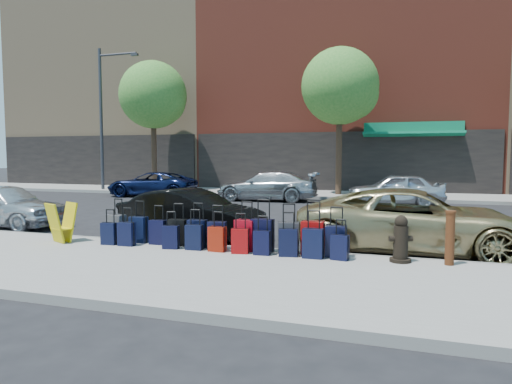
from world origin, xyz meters
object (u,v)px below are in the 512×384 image
(tree_center, at_px, (343,88))
(display_rack, at_px, (62,223))
(car_near_2, at_px, (415,221))
(car_near_1, at_px, (191,214))
(bollard, at_px, (450,237))
(fire_hydrant, at_px, (401,240))
(car_far_0, at_px, (152,184))
(car_far_1, at_px, (267,186))
(car_near_0, at_px, (3,205))
(tree_left, at_px, (155,97))
(streetlight, at_px, (104,111))
(car_far_2, at_px, (395,189))
(suitcase_front_5, at_px, (217,235))

(tree_center, xyz_separation_m, display_rack, (-4.28, -14.77, -4.83))
(tree_center, height_order, car_near_2, tree_center)
(car_near_1, bearing_deg, bollard, -97.89)
(fire_hydrant, relative_size, display_rack, 0.97)
(fire_hydrant, height_order, car_near_2, car_near_2)
(bollard, bearing_deg, car_far_0, 137.94)
(bollard, relative_size, car_far_1, 0.21)
(fire_hydrant, xyz_separation_m, car_far_1, (-6.04, 11.58, 0.14))
(car_near_1, xyz_separation_m, car_far_0, (-7.24, 10.20, 0.01))
(display_rack, relative_size, car_far_0, 0.20)
(tree_center, distance_m, car_far_0, 10.76)
(car_near_0, bearing_deg, car_near_1, -90.49)
(car_far_1, bearing_deg, tree_left, -114.10)
(car_near_2, bearing_deg, tree_left, 46.81)
(car_near_0, height_order, car_far_1, car_far_1)
(car_near_0, height_order, car_far_0, car_near_0)
(display_rack, height_order, car_far_0, car_far_0)
(streetlight, relative_size, car_far_1, 1.70)
(tree_left, relative_size, car_far_0, 1.61)
(tree_left, xyz_separation_m, car_far_1, (7.44, -2.82, -4.73))
(car_near_1, bearing_deg, display_rack, 139.48)
(bollard, distance_m, car_near_1, 6.07)
(fire_hydrant, bearing_deg, display_rack, 163.36)
(tree_center, xyz_separation_m, streetlight, (-13.44, -0.70, -0.75))
(tree_center, xyz_separation_m, car_near_2, (3.25, -12.71, -4.72))
(car_near_1, distance_m, car_far_2, 10.89)
(tree_center, xyz_separation_m, suitcase_front_5, (-0.69, -14.34, -4.98))
(tree_left, relative_size, fire_hydrant, 8.44)
(suitcase_front_5, bearing_deg, tree_left, 114.89)
(tree_left, height_order, streetlight, streetlight)
(tree_center, height_order, fire_hydrant, tree_center)
(car_far_1, bearing_deg, streetlight, -104.89)
(tree_center, relative_size, car_near_0, 1.90)
(fire_hydrant, xyz_separation_m, display_rack, (-7.25, -0.37, 0.04))
(suitcase_front_5, height_order, bollard, bollard)
(tree_center, distance_m, car_near_1, 13.79)
(fire_hydrant, distance_m, display_rack, 7.26)
(tree_left, distance_m, fire_hydrant, 20.31)
(fire_hydrant, height_order, car_near_1, car_near_1)
(tree_left, bearing_deg, tree_center, 0.00)
(bollard, relative_size, car_near_0, 0.25)
(tree_left, height_order, car_far_1, tree_left)
(tree_left, relative_size, streetlight, 0.91)
(suitcase_front_5, bearing_deg, bollard, -9.99)
(display_rack, bearing_deg, streetlight, 146.62)
(car_far_1, relative_size, car_far_2, 1.19)
(display_rack, bearing_deg, car_far_0, 135.85)
(tree_left, distance_m, car_near_2, 19.31)
(tree_center, xyz_separation_m, car_near_1, (-2.05, -12.76, -4.79))
(display_rack, height_order, car_far_1, car_far_1)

